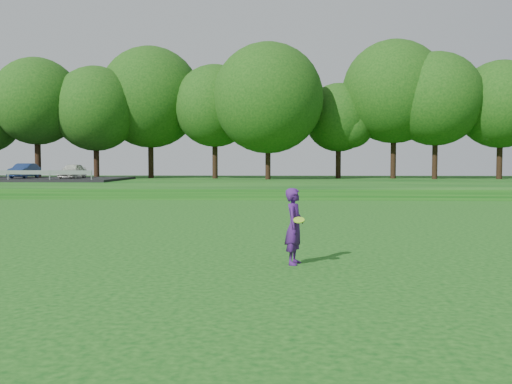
{
  "coord_description": "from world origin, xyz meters",
  "views": [
    {
      "loc": [
        1.15,
        -12.52,
        2.16
      ],
      "look_at": [
        0.38,
        3.36,
        1.3
      ],
      "focal_mm": 40.0,
      "sensor_mm": 36.0,
      "label": 1
    }
  ],
  "objects": [
    {
      "name": "ground",
      "position": [
        0.0,
        0.0,
        0.0
      ],
      "size": [
        140.0,
        140.0,
        0.0
      ],
      "primitive_type": "plane",
      "color": "#0D4311",
      "rests_on": "ground"
    },
    {
      "name": "woman",
      "position": [
        1.38,
        -0.64,
        0.8
      ],
      "size": [
        0.51,
        0.7,
        1.6
      ],
      "color": "#46186E",
      "rests_on": "ground"
    },
    {
      "name": "treeline",
      "position": [
        0.0,
        38.0,
        8.1
      ],
      "size": [
        104.0,
        7.0,
        15.0
      ],
      "primitive_type": null,
      "color": "#11400E",
      "rests_on": "berm"
    },
    {
      "name": "berm",
      "position": [
        0.0,
        34.0,
        0.3
      ],
      "size": [
        130.0,
        30.0,
        0.6
      ],
      "primitive_type": "cube",
      "color": "#0D4311",
      "rests_on": "ground"
    },
    {
      "name": "walking_path",
      "position": [
        0.0,
        20.0,
        0.02
      ],
      "size": [
        130.0,
        1.6,
        0.04
      ],
      "primitive_type": "cube",
      "color": "gray",
      "rests_on": "ground"
    }
  ]
}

